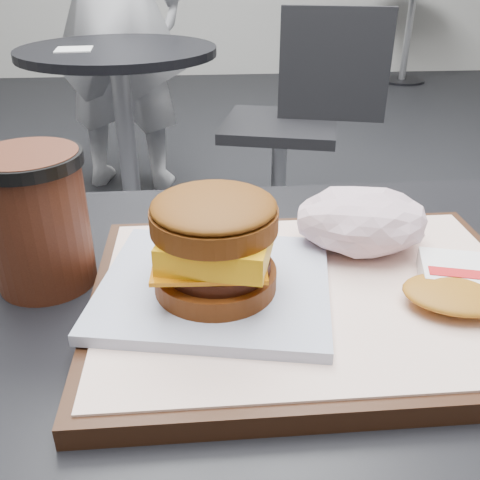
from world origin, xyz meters
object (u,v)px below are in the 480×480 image
object	(u,v)px
hash_brown	(467,284)
crumpled_wrapper	(362,221)
neighbor_table	(123,104)
customer_table	(291,475)
serving_tray	(313,297)
coffee_cup	(37,215)
neighbor_chair	(299,112)
breakfast_sandwich	(215,254)

from	to	relation	value
hash_brown	crumpled_wrapper	xyz separation A→B (m)	(-0.07, 0.09, 0.02)
crumpled_wrapper	neighbor_table	world-z (taller)	crumpled_wrapper
customer_table	neighbor_table	xyz separation A→B (m)	(-0.35, 1.65, -0.03)
crumpled_wrapper	hash_brown	bearing A→B (deg)	-53.64
crumpled_wrapper	serving_tray	bearing A→B (deg)	-130.92
hash_brown	customer_table	bearing A→B (deg)	-177.51
serving_tray	neighbor_table	distance (m)	1.68
hash_brown	coffee_cup	distance (m)	0.38
customer_table	neighbor_chair	size ratio (longest dim) A/B	0.91
hash_brown	neighbor_chair	xyz separation A→B (m)	(0.16, 1.62, -0.29)
coffee_cup	neighbor_table	size ratio (longest dim) A/B	0.17
neighbor_chair	coffee_cup	bearing A→B (deg)	-108.98
serving_tray	crumpled_wrapper	bearing A→B (deg)	49.08
hash_brown	neighbor_table	size ratio (longest dim) A/B	0.17
crumpled_wrapper	coffee_cup	world-z (taller)	coffee_cup
customer_table	serving_tray	xyz separation A→B (m)	(0.02, 0.03, 0.20)
neighbor_table	neighbor_chair	xyz separation A→B (m)	(0.65, -0.02, -0.04)
serving_tray	breakfast_sandwich	xyz separation A→B (m)	(-0.08, -0.00, 0.05)
breakfast_sandwich	coffee_cup	world-z (taller)	coffee_cup
breakfast_sandwich	hash_brown	xyz separation A→B (m)	(0.21, -0.02, -0.03)
coffee_cup	neighbor_chair	xyz separation A→B (m)	(0.53, 1.54, -0.33)
neighbor_chair	customer_table	bearing A→B (deg)	-100.61
serving_tray	hash_brown	distance (m)	0.13
neighbor_chair	serving_tray	bearing A→B (deg)	-100.26
breakfast_sandwich	neighbor_chair	distance (m)	1.68
crumpled_wrapper	breakfast_sandwich	bearing A→B (deg)	-153.08
coffee_cup	neighbor_chair	bearing A→B (deg)	71.02
neighbor_table	crumpled_wrapper	bearing A→B (deg)	-74.73
customer_table	neighbor_table	distance (m)	1.69
crumpled_wrapper	neighbor_chair	xyz separation A→B (m)	(0.23, 1.53, -0.31)
crumpled_wrapper	neighbor_table	size ratio (longest dim) A/B	0.17
crumpled_wrapper	coffee_cup	size ratio (longest dim) A/B	1.00
coffee_cup	neighbor_table	distance (m)	1.59
customer_table	neighbor_table	world-z (taller)	customer_table
crumpled_wrapper	neighbor_table	bearing A→B (deg)	105.27
coffee_cup	breakfast_sandwich	bearing A→B (deg)	-22.95
crumpled_wrapper	customer_table	bearing A→B (deg)	-128.09
crumpled_wrapper	neighbor_chair	bearing A→B (deg)	81.45
neighbor_table	neighbor_chair	world-z (taller)	neighbor_chair
serving_tray	neighbor_table	xyz separation A→B (m)	(-0.37, 1.62, -0.23)
customer_table	serving_tray	world-z (taller)	serving_tray
serving_tray	crumpled_wrapper	world-z (taller)	crumpled_wrapper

